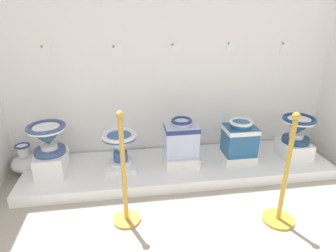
{
  "coord_description": "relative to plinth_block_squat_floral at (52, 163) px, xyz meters",
  "views": [
    {
      "loc": [
        1.38,
        -0.12,
        1.73
      ],
      "look_at": [
        1.81,
        2.71,
        0.58
      ],
      "focal_mm": 30.27,
      "sensor_mm": 36.0,
      "label": 1
    }
  ],
  "objects": [
    {
      "name": "decorative_vase_spare",
      "position": [
        -0.35,
        0.23,
        -0.09
      ],
      "size": [
        0.31,
        0.31,
        0.36
      ],
      "color": "navy",
      "rests_on": "ground_plane"
    },
    {
      "name": "antique_toilet_pale_glazed",
      "position": [
        1.4,
        -0.03,
        0.22
      ],
      "size": [
        0.37,
        0.26,
        0.43
      ],
      "color": "silver",
      "rests_on": "plinth_block_pale_glazed"
    },
    {
      "name": "antique_toilet_slender_white",
      "position": [
        2.08,
        -0.04,
        0.19
      ],
      "size": [
        0.35,
        0.31,
        0.4
      ],
      "color": "#23588B",
      "rests_on": "plinth_block_slender_white"
    },
    {
      "name": "display_platform",
      "position": [
        1.4,
        -0.0,
        -0.18
      ],
      "size": [
        3.46,
        0.85,
        0.12
      ],
      "primitive_type": "cube",
      "color": "white",
      "rests_on": "ground_plane"
    },
    {
      "name": "wall_back",
      "position": [
        1.4,
        0.48,
        1.22
      ],
      "size": [
        4.1,
        0.06,
        2.9
      ],
      "primitive_type": "cube",
      "color": "white",
      "rests_on": "ground_plane"
    },
    {
      "name": "stanchion_post_near_right",
      "position": [
        2.11,
        -0.96,
        0.05
      ],
      "size": [
        0.28,
        0.28,
        1.02
      ],
      "color": "gold",
      "rests_on": "ground_plane"
    },
    {
      "name": "info_placard_first",
      "position": [
        0.0,
        0.44,
        1.13
      ],
      "size": [
        0.1,
        0.01,
        0.13
      ],
      "color": "white"
    },
    {
      "name": "antique_toilet_squat_floral",
      "position": [
        0.0,
        0.0,
        0.31
      ],
      "size": [
        0.39,
        0.39,
        0.32
      ],
      "color": "#375182",
      "rests_on": "plinth_block_squat_floral"
    },
    {
      "name": "info_placard_fifth",
      "position": [
        2.76,
        0.44,
        1.11
      ],
      "size": [
        0.13,
        0.01,
        0.16
      ],
      "color": "white"
    },
    {
      "name": "plinth_block_leftmost",
      "position": [
        2.77,
        -0.06,
        -0.02
      ],
      "size": [
        0.31,
        0.36,
        0.2
      ],
      "primitive_type": "cube",
      "color": "white",
      "rests_on": "display_platform"
    },
    {
      "name": "plinth_block_tall_cobalt",
      "position": [
        0.73,
        -0.0,
        -0.09
      ],
      "size": [
        0.33,
        0.34,
        0.05
      ],
      "primitive_type": "cube",
      "color": "white",
      "rests_on": "display_platform"
    },
    {
      "name": "plinth_block_slender_white",
      "position": [
        2.08,
        -0.04,
        -0.07
      ],
      "size": [
        0.37,
        0.29,
        0.09
      ],
      "primitive_type": "cube",
      "color": "white",
      "rests_on": "display_platform"
    },
    {
      "name": "info_placard_fourth",
      "position": [
        2.07,
        0.44,
        1.13
      ],
      "size": [
        0.12,
        0.01,
        0.12
      ],
      "color": "white"
    },
    {
      "name": "antique_toilet_tall_cobalt",
      "position": [
        0.73,
        -0.0,
        0.18
      ],
      "size": [
        0.39,
        0.39,
        0.37
      ],
      "color": "white",
      "rests_on": "plinth_block_tall_cobalt"
    },
    {
      "name": "info_placard_third",
      "position": [
        1.42,
        0.44,
        1.13
      ],
      "size": [
        0.14,
        0.01,
        0.12
      ],
      "color": "white"
    },
    {
      "name": "antique_toilet_leftmost",
      "position": [
        2.77,
        -0.06,
        0.27
      ],
      "size": [
        0.37,
        0.37,
        0.31
      ],
      "color": "navy",
      "rests_on": "plinth_block_leftmost"
    },
    {
      "name": "info_placard_second",
      "position": [
        0.75,
        0.44,
        1.12
      ],
      "size": [
        0.12,
        0.01,
        0.13
      ],
      "color": "white"
    },
    {
      "name": "plinth_block_pale_glazed",
      "position": [
        1.4,
        -0.03,
        -0.06
      ],
      "size": [
        0.37,
        0.34,
        0.12
      ],
      "primitive_type": "cube",
      "color": "white",
      "rests_on": "display_platform"
    },
    {
      "name": "plinth_block_squat_floral",
      "position": [
        0.0,
        0.0,
        0.0
      ],
      "size": [
        0.29,
        0.4,
        0.23
      ],
      "primitive_type": "cube",
      "color": "white",
      "rests_on": "display_platform"
    },
    {
      "name": "stanchion_post_near_left",
      "position": [
        0.77,
        -0.76,
        0.09
      ],
      "size": [
        0.24,
        0.24,
        1.04
      ],
      "color": "gold",
      "rests_on": "ground_plane"
    }
  ]
}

